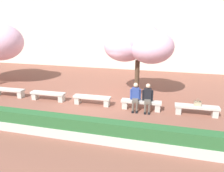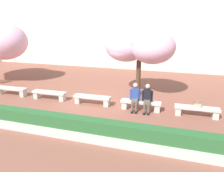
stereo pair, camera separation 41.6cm
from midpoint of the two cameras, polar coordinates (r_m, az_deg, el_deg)
name	(u,v)px [view 1 (the left image)]	position (r m, az deg, el deg)	size (l,w,h in m)	color
ground_plane	(92,105)	(11.09, -6.30, -4.88)	(100.00, 100.00, 0.00)	brown
building_facade	(132,20)	(20.85, 4.64, 16.93)	(28.00, 4.00, 8.47)	beige
stone_bench_west_end	(8,91)	(13.52, -26.23, -1.23)	(1.89, 0.46, 0.45)	#BCB7AD
stone_bench_near_west	(48,95)	(12.07, -17.33, -2.23)	(1.89, 0.46, 0.45)	#BCB7AD
stone_bench_center	(92,99)	(10.98, -6.35, -3.39)	(1.89, 0.46, 0.45)	#BCB7AD
stone_bench_near_east	(141,104)	(10.38, 6.48, -4.58)	(1.89, 0.46, 0.45)	#BCB7AD
stone_bench_east_end	(197,109)	(10.35, 20.16, -5.60)	(1.89, 0.46, 0.45)	#BCB7AD
person_seated_left	(135,96)	(10.24, 4.98, -2.50)	(0.51, 0.71, 1.29)	black
person_seated_right	(148,97)	(10.16, 8.14, -2.76)	(0.51, 0.71, 1.29)	black
handbag	(198,103)	(10.23, 20.38, -4.24)	(0.30, 0.15, 0.34)	tan
cherry_tree_main	(138,44)	(11.93, 5.85, 10.79)	(3.79, 2.74, 4.02)	#473323
planter_hedge_foreground	(61,126)	(8.27, -14.62, -10.10)	(14.91, 0.50, 0.80)	#BCB7AD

